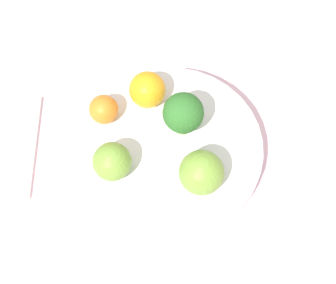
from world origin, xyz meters
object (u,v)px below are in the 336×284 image
object	(u,v)px
orange_back	(147,90)
bowl	(168,151)
apple_red	(112,162)
orange_front	(104,109)
apple_green	(202,173)
broccoli	(183,114)

from	to	relation	value
orange_back	bowl	bearing A→B (deg)	40.33
apple_red	orange_front	distance (m)	0.08
apple_green	orange_front	bearing A→B (deg)	-108.04
apple_red	orange_front	size ratio (longest dim) A/B	1.26
broccoli	orange_back	world-z (taller)	broccoli
apple_red	orange_back	distance (m)	0.12
bowl	orange_back	bearing A→B (deg)	-139.67
orange_back	apple_red	bearing A→B (deg)	-2.42
broccoli	orange_back	xyz separation A→B (m)	(-0.03, -0.06, -0.01)
apple_green	orange_front	xyz separation A→B (m)	(-0.05, -0.15, -0.01)
apple_red	apple_green	bearing A→B (deg)	100.61
orange_front	orange_back	size ratio (longest dim) A/B	0.79
apple_green	orange_front	world-z (taller)	apple_green
bowl	orange_front	xyz separation A→B (m)	(-0.01, -0.10, 0.04)
broccoli	apple_red	world-z (taller)	broccoli
bowl	apple_green	bearing A→B (deg)	57.48
broccoli	bowl	bearing A→B (deg)	-18.03
bowl	broccoli	distance (m)	0.06
orange_back	broccoli	bearing A→B (deg)	64.88
bowl	apple_red	xyz separation A→B (m)	(0.06, -0.05, 0.04)
bowl	apple_red	distance (m)	0.09
broccoli	orange_back	distance (m)	0.07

